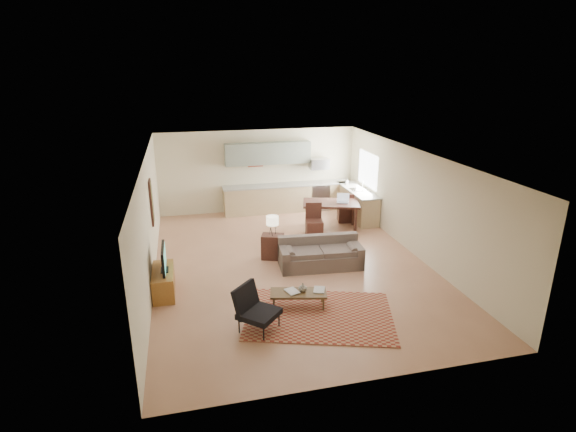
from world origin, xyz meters
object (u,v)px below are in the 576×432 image
object	(u,v)px
tv_credenza	(164,282)
console_table	(273,247)
coffee_table	(298,300)
sofa	(321,253)
armchair	(259,310)
dining_table	(331,216)

from	to	relation	value
tv_credenza	console_table	xyz separation A→B (m)	(2.65, 1.25, 0.05)
coffee_table	tv_credenza	world-z (taller)	tv_credenza
tv_credenza	sofa	bearing A→B (deg)	7.44
sofa	armchair	xyz separation A→B (m)	(-1.93, -2.37, 0.07)
sofa	console_table	distance (m)	1.28
sofa	armchair	bearing A→B (deg)	-124.57
armchair	tv_credenza	world-z (taller)	armchair
armchair	console_table	xyz separation A→B (m)	(0.90, 3.14, -0.11)
sofa	dining_table	world-z (taller)	dining_table
coffee_table	console_table	size ratio (longest dim) A/B	1.79
sofa	coffee_table	xyz separation A→B (m)	(-1.01, -1.74, -0.19)
armchair	dining_table	bearing A→B (deg)	11.19
coffee_table	armchair	distance (m)	1.14
armchair	dining_table	world-z (taller)	armchair
dining_table	coffee_table	bearing A→B (deg)	-100.25
armchair	dining_table	xyz separation A→B (m)	(3.02, 4.86, -0.01)
tv_credenza	console_table	distance (m)	2.93
dining_table	console_table	bearing A→B (deg)	-124.64
tv_credenza	coffee_table	bearing A→B (deg)	-25.32
coffee_table	tv_credenza	distance (m)	2.94
sofa	tv_credenza	world-z (taller)	sofa
coffee_table	armchair	size ratio (longest dim) A/B	1.33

